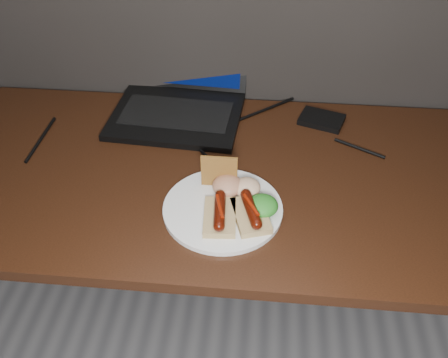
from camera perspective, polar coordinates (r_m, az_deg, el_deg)
desk at (r=1.30m, az=-1.45°, el=-2.22°), size 1.40×0.70×0.75m
laptop at (r=1.46m, az=-5.00°, el=9.86°), size 0.38×0.39×0.25m
hard_drive at (r=1.44m, az=11.10°, el=6.68°), size 0.14×0.12×0.02m
desk_cables at (r=1.36m, az=-1.60°, el=4.83°), size 0.92×0.40×0.01m
plate at (r=1.14m, az=-0.14°, el=-3.42°), size 0.35×0.35×0.01m
bread_sausage_center at (r=1.09m, az=-0.50°, el=-4.03°), size 0.08×0.12×0.04m
bread_sausage_right at (r=1.10m, az=3.09°, el=-3.86°), size 0.10×0.13×0.04m
crispbread at (r=1.16m, az=-0.56°, el=0.87°), size 0.09×0.01×0.08m
salad_greens at (r=1.11m, az=4.43°, el=-3.06°), size 0.07×0.07×0.04m
salsa_mound at (r=1.16m, az=0.41°, el=-0.73°), size 0.07×0.07×0.04m
coleslaw_mound at (r=1.16m, az=2.63°, el=-0.97°), size 0.06×0.06×0.04m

